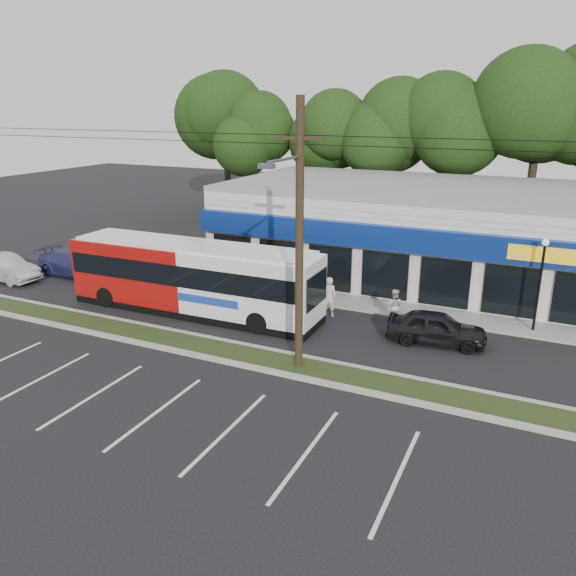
% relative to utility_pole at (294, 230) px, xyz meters
% --- Properties ---
extents(ground, '(120.00, 120.00, 0.00)m').
position_rel_utility_pole_xyz_m(ground, '(-2.83, -0.93, -5.41)').
color(ground, black).
rests_on(ground, ground).
extents(grass_strip, '(40.00, 1.60, 0.12)m').
position_rel_utility_pole_xyz_m(grass_strip, '(-2.83, 0.07, -5.35)').
color(grass_strip, '#243114').
rests_on(grass_strip, ground).
extents(curb_south, '(40.00, 0.25, 0.14)m').
position_rel_utility_pole_xyz_m(curb_south, '(-2.83, -0.78, -5.34)').
color(curb_south, '#9E9E93').
rests_on(curb_south, ground).
extents(curb_north, '(40.00, 0.25, 0.14)m').
position_rel_utility_pole_xyz_m(curb_north, '(-2.83, 0.92, -5.34)').
color(curb_north, '#9E9E93').
rests_on(curb_north, ground).
extents(sidewalk, '(32.00, 2.20, 0.10)m').
position_rel_utility_pole_xyz_m(sidewalk, '(2.17, 8.07, -5.36)').
color(sidewalk, '#9E9E93').
rests_on(sidewalk, ground).
extents(strip_mall, '(25.00, 12.55, 5.30)m').
position_rel_utility_pole_xyz_m(strip_mall, '(2.67, 14.99, -2.76)').
color(strip_mall, beige).
rests_on(strip_mall, ground).
extents(utility_pole, '(50.00, 2.77, 10.00)m').
position_rel_utility_pole_xyz_m(utility_pole, '(0.00, 0.00, 0.00)').
color(utility_pole, black).
rests_on(utility_pole, ground).
extents(lamp_post, '(0.30, 0.30, 4.25)m').
position_rel_utility_pole_xyz_m(lamp_post, '(8.17, 7.87, -2.74)').
color(lamp_post, black).
rests_on(lamp_post, ground).
extents(tree_line, '(46.76, 6.76, 11.83)m').
position_rel_utility_pole_xyz_m(tree_line, '(1.17, 25.07, 3.00)').
color(tree_line, black).
rests_on(tree_line, ground).
extents(metrobus, '(12.83, 2.92, 3.43)m').
position_rel_utility_pole_xyz_m(metrobus, '(-6.98, 3.57, -3.59)').
color(metrobus, '#9A0E0B').
rests_on(metrobus, ground).
extents(car_dark, '(4.31, 2.12, 1.41)m').
position_rel_utility_pole_xyz_m(car_dark, '(4.47, 4.72, -4.71)').
color(car_dark, black).
rests_on(car_dark, ground).
extents(car_silver, '(4.54, 1.71, 1.48)m').
position_rel_utility_pole_xyz_m(car_silver, '(-19.83, 3.23, -4.67)').
color(car_silver, '#A8AAB0').
rests_on(car_silver, ground).
extents(car_blue, '(5.31, 2.44, 1.51)m').
position_rel_utility_pole_xyz_m(car_blue, '(-16.68, 5.65, -4.66)').
color(car_blue, navy).
rests_on(car_blue, ground).
extents(pedestrian_a, '(0.77, 0.56, 1.96)m').
position_rel_utility_pole_xyz_m(pedestrian_a, '(-0.83, 5.81, -4.43)').
color(pedestrian_a, beige).
rests_on(pedestrian_a, ground).
extents(pedestrian_b, '(0.83, 0.66, 1.64)m').
position_rel_utility_pole_xyz_m(pedestrian_b, '(2.20, 6.28, -4.59)').
color(pedestrian_b, beige).
rests_on(pedestrian_b, ground).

